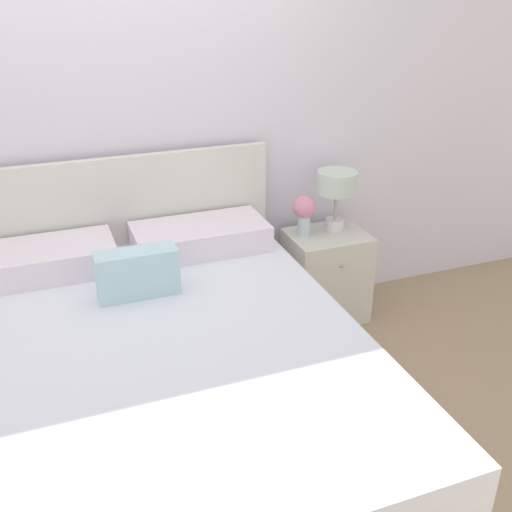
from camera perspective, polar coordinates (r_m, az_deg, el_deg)
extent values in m
plane|color=tan|center=(3.69, -12.08, -7.33)|extent=(12.00, 12.00, 0.00)
cube|color=white|center=(3.26, -14.42, 12.91)|extent=(8.00, 0.06, 2.60)
cube|color=beige|center=(2.74, -8.56, -15.65)|extent=(1.69, 2.12, 0.35)
cube|color=white|center=(2.55, -9.00, -10.49)|extent=(1.65, 2.08, 0.26)
cube|color=silver|center=(3.41, -12.85, 0.21)|extent=(1.72, 0.05, 1.10)
cube|color=white|center=(3.13, -19.74, -0.38)|extent=(0.71, 0.36, 0.14)
cube|color=white|center=(3.22, -5.34, 1.83)|extent=(0.71, 0.36, 0.14)
cube|color=silver|center=(2.79, -11.22, -1.60)|extent=(0.37, 0.13, 0.22)
cube|color=silver|center=(3.70, 6.66, -1.87)|extent=(0.46, 0.37, 0.56)
sphere|color=#B2AD93|center=(3.47, 8.23, -0.98)|extent=(0.02, 0.02, 0.02)
cylinder|color=white|center=(3.62, 7.48, 2.98)|extent=(0.11, 0.11, 0.07)
cylinder|color=#B7B29E|center=(3.58, 7.59, 4.75)|extent=(0.02, 0.02, 0.17)
cylinder|color=silver|center=(3.53, 7.73, 6.99)|extent=(0.24, 0.24, 0.13)
cylinder|color=silver|center=(3.52, 4.56, 2.90)|extent=(0.07, 0.07, 0.13)
sphere|color=pink|center=(3.47, 4.62, 4.65)|extent=(0.13, 0.13, 0.13)
sphere|color=#609356|center=(3.50, 5.10, 4.21)|extent=(0.06, 0.06, 0.06)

